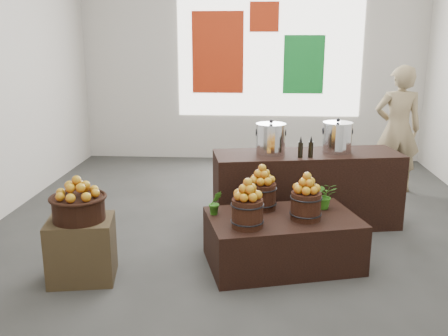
# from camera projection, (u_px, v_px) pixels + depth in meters

# --- Properties ---
(ground) EXTENTS (7.00, 7.00, 0.00)m
(ground) POSITION_uv_depth(u_px,v_px,m) (245.00, 229.00, 5.81)
(ground) COLOR #393936
(ground) RESTS_ON ground
(back_wall) EXTENTS (6.00, 0.04, 4.00)m
(back_wall) POSITION_uv_depth(u_px,v_px,m) (252.00, 47.00, 8.68)
(back_wall) COLOR beige
(back_wall) RESTS_ON ground
(back_opening) EXTENTS (3.20, 0.02, 2.40)m
(back_opening) POSITION_uv_depth(u_px,v_px,m) (269.00, 47.00, 8.64)
(back_opening) COLOR white
(back_opening) RESTS_ON back_wall
(deco_red_left) EXTENTS (0.90, 0.04, 1.40)m
(deco_red_left) POSITION_uv_depth(u_px,v_px,m) (218.00, 53.00, 8.72)
(deco_red_left) COLOR #AD280D
(deco_red_left) RESTS_ON back_wall
(deco_green_right) EXTENTS (0.70, 0.04, 1.00)m
(deco_green_right) POSITION_uv_depth(u_px,v_px,m) (304.00, 65.00, 8.67)
(deco_green_right) COLOR #137C2A
(deco_green_right) RESTS_ON back_wall
(deco_red_upper) EXTENTS (0.50, 0.04, 0.50)m
(deco_red_upper) POSITION_uv_depth(u_px,v_px,m) (264.00, 17.00, 8.51)
(deco_red_upper) COLOR #AD280D
(deco_red_upper) RESTS_ON back_wall
(crate) EXTENTS (0.65, 0.57, 0.58)m
(crate) POSITION_uv_depth(u_px,v_px,m) (82.00, 249.00, 4.55)
(crate) COLOR brown
(crate) RESTS_ON ground
(wicker_basket) EXTENTS (0.46, 0.46, 0.21)m
(wicker_basket) POSITION_uv_depth(u_px,v_px,m) (79.00, 209.00, 4.45)
(wicker_basket) COLOR black
(wicker_basket) RESTS_ON crate
(apples_in_basket) EXTENTS (0.36, 0.36, 0.19)m
(apples_in_basket) POSITION_uv_depth(u_px,v_px,m) (77.00, 187.00, 4.40)
(apples_in_basket) COLOR #A0050D
(apples_in_basket) RESTS_ON wicker_basket
(display_table) EXTENTS (1.60, 1.22, 0.49)m
(display_table) POSITION_uv_depth(u_px,v_px,m) (282.00, 240.00, 4.86)
(display_table) COLOR black
(display_table) RESTS_ON ground
(apple_bucket_front_left) EXTENTS (0.28, 0.28, 0.26)m
(apple_bucket_front_left) POSITION_uv_depth(u_px,v_px,m) (247.00, 213.00, 4.50)
(apple_bucket_front_left) COLOR #34170E
(apple_bucket_front_left) RESTS_ON display_table
(apples_in_bucket_front_left) EXTENTS (0.21, 0.21, 0.19)m
(apples_in_bucket_front_left) POSITION_uv_depth(u_px,v_px,m) (248.00, 189.00, 4.44)
(apples_in_bucket_front_left) COLOR #A0050D
(apples_in_bucket_front_left) RESTS_ON apple_bucket_front_left
(apple_bucket_front_right) EXTENTS (0.28, 0.28, 0.26)m
(apple_bucket_front_right) POSITION_uv_depth(u_px,v_px,m) (306.00, 206.00, 4.70)
(apple_bucket_front_right) COLOR #34170E
(apple_bucket_front_right) RESTS_ON display_table
(apples_in_bucket_front_right) EXTENTS (0.21, 0.21, 0.19)m
(apples_in_bucket_front_right) POSITION_uv_depth(u_px,v_px,m) (307.00, 183.00, 4.64)
(apples_in_bucket_front_right) COLOR #A0050D
(apples_in_bucket_front_right) RESTS_ON apple_bucket_front_right
(apple_bucket_rear) EXTENTS (0.28, 0.28, 0.26)m
(apple_bucket_rear) POSITION_uv_depth(u_px,v_px,m) (262.00, 196.00, 4.99)
(apple_bucket_rear) COLOR #34170E
(apple_bucket_rear) RESTS_ON display_table
(apples_in_bucket_rear) EXTENTS (0.21, 0.21, 0.19)m
(apples_in_bucket_rear) POSITION_uv_depth(u_px,v_px,m) (262.00, 174.00, 4.93)
(apples_in_bucket_rear) COLOR #A0050D
(apples_in_bucket_rear) RESTS_ON apple_bucket_rear
(herb_garnish_right) EXTENTS (0.27, 0.24, 0.27)m
(herb_garnish_right) POSITION_uv_depth(u_px,v_px,m) (324.00, 195.00, 4.99)
(herb_garnish_right) COLOR #2B6B16
(herb_garnish_right) RESTS_ON display_table
(herb_garnish_left) EXTENTS (0.16, 0.14, 0.24)m
(herb_garnish_left) POSITION_uv_depth(u_px,v_px,m) (215.00, 203.00, 4.83)
(herb_garnish_left) COLOR #2B6B16
(herb_garnish_left) RESTS_ON display_table
(counter) EXTENTS (2.22, 1.06, 0.87)m
(counter) POSITION_uv_depth(u_px,v_px,m) (306.00, 189.00, 5.85)
(counter) COLOR black
(counter) RESTS_ON ground
(stock_pot_left) EXTENTS (0.33, 0.33, 0.33)m
(stock_pot_left) POSITION_uv_depth(u_px,v_px,m) (271.00, 140.00, 5.64)
(stock_pot_left) COLOR silver
(stock_pot_left) RESTS_ON counter
(stock_pot_center) EXTENTS (0.33, 0.33, 0.33)m
(stock_pot_center) POSITION_uv_depth(u_px,v_px,m) (337.00, 138.00, 5.73)
(stock_pot_center) COLOR silver
(stock_pot_center) RESTS_ON counter
(oil_cruets) EXTENTS (0.16, 0.09, 0.24)m
(oil_cruets) POSITION_uv_depth(u_px,v_px,m) (313.00, 146.00, 5.50)
(oil_cruets) COLOR black
(oil_cruets) RESTS_ON counter
(shopper) EXTENTS (0.66, 0.43, 1.80)m
(shopper) POSITION_uv_depth(u_px,v_px,m) (397.00, 129.00, 7.05)
(shopper) COLOR #8C7956
(shopper) RESTS_ON ground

